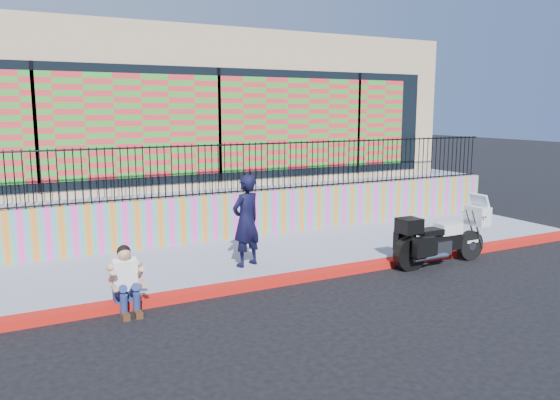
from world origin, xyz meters
TOP-DOWN VIEW (x-y plane):
  - ground at (0.00, 0.00)m, footprint 90.00×90.00m
  - red_curb at (0.00, 0.00)m, footprint 16.00×0.30m
  - sidewalk at (0.00, 1.65)m, footprint 16.00×3.00m
  - mural_wall at (0.00, 3.25)m, footprint 16.00×0.20m
  - metal_fence at (0.00, 3.25)m, footprint 15.80×0.04m
  - elevated_platform at (0.00, 8.35)m, footprint 16.00×10.00m
  - storefront_building at (0.00, 8.13)m, footprint 14.00×8.06m
  - police_motorcycle at (3.13, -0.40)m, footprint 2.32×0.77m
  - police_officer at (-0.69, 0.95)m, footprint 0.78×0.64m
  - seated_man at (-3.27, -0.17)m, footprint 0.54×0.71m

SIDE VIEW (x-z plane):
  - ground at x=0.00m, z-range 0.00..0.00m
  - red_curb at x=0.00m, z-range 0.00..0.15m
  - sidewalk at x=0.00m, z-range 0.00..0.15m
  - seated_man at x=-3.27m, z-range -0.08..0.98m
  - police_motorcycle at x=3.13m, z-range -0.12..1.33m
  - elevated_platform at x=0.00m, z-range 0.00..1.25m
  - mural_wall at x=0.00m, z-range 0.15..1.25m
  - police_officer at x=-0.69m, z-range 0.15..1.98m
  - metal_fence at x=0.00m, z-range 1.25..2.45m
  - storefront_building at x=0.00m, z-range 1.25..5.25m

